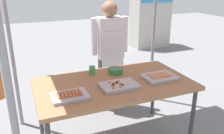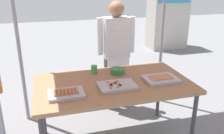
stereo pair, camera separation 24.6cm
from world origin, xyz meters
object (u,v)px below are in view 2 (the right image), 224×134
Objects in this scene: drink_cup_near_edge at (94,69)px; neighbor_stall_left at (168,15)px; condiment_bowl at (117,71)px; stall_table at (113,87)px; tray_meat_skewers at (117,86)px; tray_pork_links at (66,94)px; vendor_woman at (116,48)px; tray_grilled_sausages at (161,79)px.

drink_cup_near_edge is 4.24m from neighbor_stall_left.
condiment_bowl is 4.15m from neighbor_stall_left.
neighbor_stall_left is at bearing 54.38° from stall_table.
stall_table is at bearing -117.32° from condiment_bowl.
tray_pork_links is (-0.50, -0.04, 0.00)m from tray_meat_skewers.
stall_table is 0.86m from vendor_woman.
vendor_woman is (0.27, 0.92, 0.12)m from tray_meat_skewers.
tray_grilled_sausages is 0.92m from vendor_woman.
condiment_bowl is at bearing 74.44° from vendor_woman.
stall_table is at bearing 71.01° from vendor_woman.
drink_cup_near_edge is 0.05× the size of neighbor_stall_left.
tray_grilled_sausages is 0.20× the size of neighbor_stall_left.
condiment_bowl is 0.60m from vendor_woman.
tray_pork_links is 0.60m from drink_cup_near_edge.
stall_table is 1.06× the size of vendor_woman.
tray_meat_skewers is at bearing -90.97° from stall_table.
tray_grilled_sausages is at bearing -119.40° from neighbor_stall_left.
neighbor_stall_left is at bearing 60.60° from tray_grilled_sausages.
drink_cup_near_edge is 0.06× the size of vendor_woman.
stall_table is 9.74× the size of condiment_bowl.
vendor_woman is at bearing 103.89° from tray_grilled_sausages.
tray_grilled_sausages is 0.95× the size of tray_meat_skewers.
drink_cup_near_edge reaches higher than condiment_bowl.
drink_cup_near_edge is (-0.14, 0.43, 0.03)m from tray_meat_skewers.
neighbor_stall_left is (3.06, 3.74, 0.11)m from tray_pork_links.
tray_meat_skewers is at bearing -108.16° from condiment_bowl.
tray_pork_links is 0.22× the size of vendor_woman.
neighbor_stall_left is (2.56, 3.57, 0.18)m from stall_table.
vendor_woman is at bearing 74.44° from condiment_bowl.
neighbor_stall_left reaches higher than drink_cup_near_edge.
neighbor_stall_left is (2.56, 3.70, 0.11)m from tray_meat_skewers.
condiment_bowl is at bearing -17.58° from drink_cup_near_edge.
tray_grilled_sausages is (0.49, -0.10, 0.07)m from stall_table.
tray_pork_links is at bearing -129.24° from neighbor_stall_left.
tray_meat_skewers is (-0.49, -0.04, -0.00)m from tray_grilled_sausages.
drink_cup_near_edge is at bearing 52.48° from tray_pork_links.
stall_table is 4.90× the size of tray_pork_links.
neighbor_stall_left reaches higher than condiment_bowl.
stall_table is 0.54m from tray_pork_links.
tray_pork_links is 4.83m from neighbor_stall_left.
tray_meat_skewers is at bearing -72.50° from drink_cup_near_edge.
condiment_bowl is 0.11× the size of vendor_woman.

